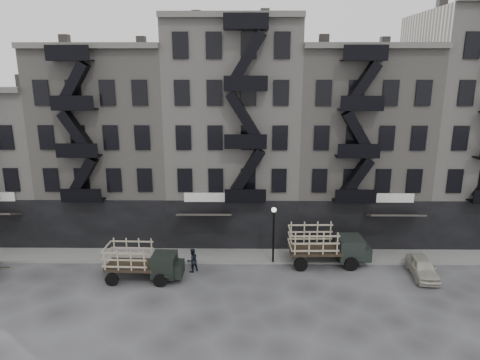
{
  "coord_description": "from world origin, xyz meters",
  "views": [
    {
      "loc": [
        0.93,
        -25.76,
        13.71
      ],
      "look_at": [
        0.61,
        4.0,
        5.88
      ],
      "focal_mm": 32.0,
      "sensor_mm": 36.0,
      "label": 1
    }
  ],
  "objects_px": {
    "car_east": "(423,267)",
    "pedestrian_mid": "(192,260)",
    "stake_truck_east": "(327,243)",
    "stake_truck_west": "(142,259)"
  },
  "relations": [
    {
      "from": "car_east",
      "to": "pedestrian_mid",
      "type": "relative_size",
      "value": 2.24
    },
    {
      "from": "pedestrian_mid",
      "to": "stake_truck_east",
      "type": "bearing_deg",
      "value": 148.62
    },
    {
      "from": "stake_truck_west",
      "to": "pedestrian_mid",
      "type": "bearing_deg",
      "value": 21.73
    },
    {
      "from": "car_east",
      "to": "pedestrian_mid",
      "type": "bearing_deg",
      "value": -176.58
    },
    {
      "from": "stake_truck_west",
      "to": "pedestrian_mid",
      "type": "relative_size",
      "value": 3.04
    },
    {
      "from": "stake_truck_east",
      "to": "pedestrian_mid",
      "type": "distance_m",
      "value": 9.58
    },
    {
      "from": "stake_truck_east",
      "to": "car_east",
      "type": "distance_m",
      "value": 6.53
    },
    {
      "from": "stake_truck_east",
      "to": "car_east",
      "type": "height_order",
      "value": "stake_truck_east"
    },
    {
      "from": "stake_truck_west",
      "to": "pedestrian_mid",
      "type": "height_order",
      "value": "stake_truck_west"
    },
    {
      "from": "stake_truck_west",
      "to": "car_east",
      "type": "height_order",
      "value": "stake_truck_west"
    }
  ]
}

